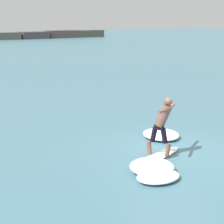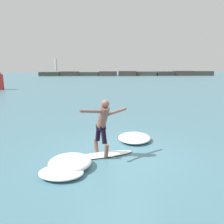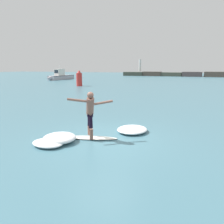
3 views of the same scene
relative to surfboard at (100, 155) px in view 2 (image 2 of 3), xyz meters
The scene contains 8 objects.
ground_plane 0.60m from the surfboard, 11.83° to the left, with size 200.00×200.00×0.00m, color #467483.
rock_jetty_breakwater 62.54m from the surfboard, 83.44° to the left, with size 53.83×4.84×5.13m.
surfboard is the anchor object (origin of this frame).
surfer 1.11m from the surfboard, 37.43° to the right, with size 1.44×1.05×1.80m.
channel_marker_buoy 24.34m from the surfboard, 120.93° to the left, with size 0.83×0.83×2.32m.
wave_foam_at_tail 1.95m from the surfboard, 47.57° to the left, with size 1.52×1.62×0.23m.
wave_foam_at_nose 1.61m from the surfboard, 128.31° to the right, with size 1.28×1.00×0.20m.
wave_foam_beside 1.16m from the surfboard, 136.55° to the right, with size 1.64×1.65×0.32m.
Camera 2 is at (-0.47, -6.70, 2.82)m, focal length 35.00 mm.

